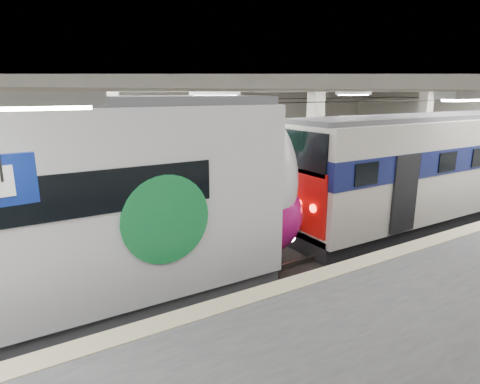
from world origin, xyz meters
TOP-DOWN VIEW (x-y plane):
  - station_hall at (0.00, -1.74)m, footprint 36.00×24.00m
  - modern_emu at (-5.63, -0.00)m, footprint 15.44×3.18m
  - older_rer at (8.06, 0.00)m, footprint 12.55×2.77m
  - far_train at (-5.77, 5.50)m, footprint 14.36×3.03m

SIDE VIEW (x-z plane):
  - older_rer at x=8.06m, z-range 0.10..4.29m
  - far_train at x=-5.77m, z-range 0.08..4.64m
  - modern_emu at x=-5.63m, z-range -0.05..4.86m
  - station_hall at x=0.00m, z-range 0.37..6.12m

